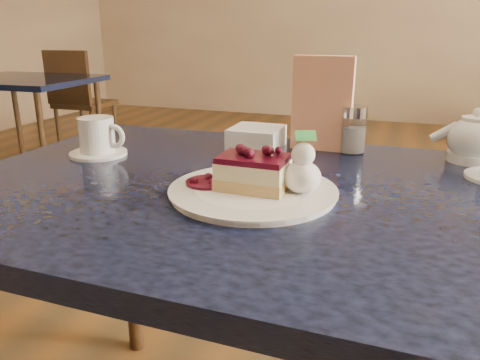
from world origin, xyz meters
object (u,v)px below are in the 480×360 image
(cheesecake_slice, at_px, (253,172))
(coffee_set, at_px, (98,138))
(dessert_plate, at_px, (253,192))
(bg_table_far_left, at_px, (34,165))
(main_table, at_px, (261,225))
(tea_set, at_px, (478,145))

(cheesecake_slice, distance_m, coffee_set, 0.45)
(dessert_plate, xyz_separation_m, coffee_set, (-0.43, 0.14, 0.03))
(dessert_plate, bearing_deg, bg_table_far_left, 141.12)
(main_table, relative_size, tea_set, 5.11)
(main_table, xyz_separation_m, bg_table_far_left, (-2.36, 1.85, -0.63))
(main_table, bearing_deg, dessert_plate, -90.00)
(dessert_plate, xyz_separation_m, tea_set, (0.40, 0.35, 0.04))
(main_table, bearing_deg, tea_set, 37.31)
(dessert_plate, distance_m, tea_set, 0.54)
(dessert_plate, bearing_deg, coffee_set, 162.11)
(main_table, height_order, coffee_set, coffee_set)
(dessert_plate, relative_size, tea_set, 1.22)
(main_table, xyz_separation_m, cheesecake_slice, (-0.00, -0.05, 0.12))
(dessert_plate, distance_m, cheesecake_slice, 0.04)
(main_table, distance_m, cheesecake_slice, 0.13)
(main_table, xyz_separation_m, dessert_plate, (-0.00, -0.05, 0.09))
(coffee_set, bearing_deg, main_table, -11.46)
(main_table, distance_m, coffee_set, 0.46)
(cheesecake_slice, height_order, tea_set, tea_set)
(dessert_plate, relative_size, bg_table_far_left, 0.17)
(dessert_plate, bearing_deg, tea_set, 41.07)
(coffee_set, xyz_separation_m, bg_table_far_left, (-1.93, 1.77, -0.75))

